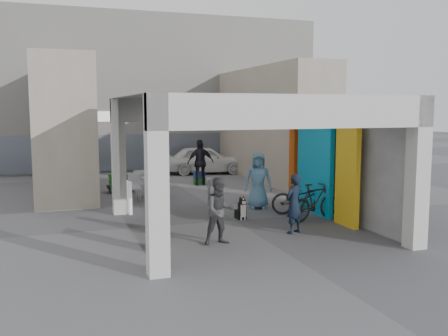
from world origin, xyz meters
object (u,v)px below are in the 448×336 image
object	(u,v)px
border_collie	(241,210)
bicycle_front	(303,197)
bicycle_rear	(315,202)
white_van	(205,160)
cafe_set	(147,189)
man_with_dog	(294,204)
produce_stand	(121,185)
man_elderly	(258,181)
man_crates	(201,162)
man_back_turned	(220,211)

from	to	relation	value
border_collie	bicycle_front	size ratio (longest dim) A/B	0.35
bicycle_rear	white_van	bearing A→B (deg)	-14.94
cafe_set	white_van	xyz separation A→B (m)	(3.92, 5.93, 0.35)
man_with_dog	bicycle_front	size ratio (longest dim) A/B	0.79
man_with_dog	border_collie	bearing A→B (deg)	-96.47
produce_stand	white_van	xyz separation A→B (m)	(4.63, 4.26, 0.41)
man_elderly	border_collie	bearing A→B (deg)	-112.00
cafe_set	bicycle_rear	xyz separation A→B (m)	(4.00, -4.97, 0.20)
bicycle_rear	white_van	world-z (taller)	white_van
bicycle_front	man_elderly	bearing A→B (deg)	51.95
border_collie	man_with_dog	size ratio (longest dim) A/B	0.44
cafe_set	bicycle_front	distance (m)	5.80
man_with_dog	man_crates	size ratio (longest dim) A/B	0.81
man_with_dog	white_van	bearing A→B (deg)	-122.13
man_elderly	bicycle_front	bearing A→B (deg)	-35.48
border_collie	bicycle_front	world-z (taller)	bicycle_front
bicycle_front	man_with_dog	bearing A→B (deg)	160.85
produce_stand	man_crates	xyz separation A→B (m)	(3.39, 0.75, 0.68)
cafe_set	white_van	distance (m)	7.12
cafe_set	bicycle_front	world-z (taller)	bicycle_front
white_van	man_crates	bearing A→B (deg)	170.68
man_with_dog	man_crates	xyz separation A→B (m)	(-0.04, 8.58, 0.18)
produce_stand	bicycle_front	world-z (taller)	bicycle_front
man_crates	cafe_set	bearing A→B (deg)	42.79
man_with_dog	man_crates	bearing A→B (deg)	-116.19
man_with_dog	man_back_turned	bearing A→B (deg)	-16.25
man_with_dog	man_elderly	world-z (taller)	man_elderly
man_with_dog	produce_stand	bearing A→B (deg)	-92.83
produce_stand	bicycle_rear	distance (m)	8.14
border_collie	man_crates	xyz separation A→B (m)	(0.67, 6.63, 0.68)
cafe_set	man_with_dog	world-z (taller)	man_with_dog
man_with_dog	white_van	distance (m)	12.15
bicycle_rear	border_collie	bearing A→B (deg)	53.84
produce_stand	cafe_set	bearing A→B (deg)	-58.72
bicycle_front	produce_stand	bearing A→B (deg)	53.55
border_collie	man_crates	distance (m)	6.70
cafe_set	man_back_turned	world-z (taller)	man_back_turned
produce_stand	white_van	size ratio (longest dim) A/B	0.26
man_elderly	man_crates	distance (m)	5.32
man_back_turned	man_crates	xyz separation A→B (m)	(2.09, 8.96, 0.16)
man_elderly	white_van	xyz separation A→B (m)	(0.84, 8.82, -0.21)
border_collie	bicycle_rear	distance (m)	2.14
produce_stand	man_elderly	distance (m)	5.96
bicycle_front	cafe_set	bearing A→B (deg)	58.62
white_van	produce_stand	bearing A→B (deg)	142.76
border_collie	man_elderly	bearing A→B (deg)	50.73
produce_stand	border_collie	bearing A→B (deg)	-56.81
produce_stand	man_elderly	xyz separation A→B (m)	(3.79, -4.56, 0.62)
man_crates	white_van	bearing A→B (deg)	-108.68
cafe_set	man_with_dog	bearing A→B (deg)	-66.18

